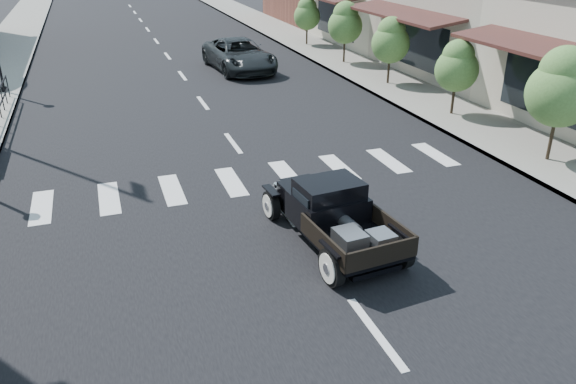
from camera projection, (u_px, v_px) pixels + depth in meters
name	position (u px, v px, depth m)	size (l,w,h in m)	color
ground	(312.00, 248.00, 12.06)	(120.00, 120.00, 0.00)	black
road	(190.00, 86.00, 24.94)	(14.00, 80.00, 0.02)	black
road_markings	(214.00, 118.00, 20.65)	(12.00, 60.00, 0.06)	silver
sidewalk_right	(363.00, 71.00, 27.43)	(3.00, 80.00, 0.15)	gray
storefront_mid	(507.00, 24.00, 26.72)	(10.00, 9.00, 4.50)	#A9A08E
storefront_far	(410.00, 4.00, 34.45)	(10.00, 9.00, 4.50)	#BDB5A0
small_tree_a	(558.00, 107.00, 15.79)	(1.89, 1.89, 3.16)	#487234
small_tree_b	(456.00, 79.00, 20.10)	(1.54, 1.54, 2.57)	#487234
small_tree_c	(390.00, 52.00, 24.27)	(1.64, 1.64, 2.74)	#487234
small_tree_d	(345.00, 33.00, 28.31)	(1.73, 1.73, 2.89)	#487234
small_tree_e	(307.00, 22.00, 33.00)	(1.55, 1.55, 2.58)	#487234
hotrod_pickup	(333.00, 213.00, 12.00)	(1.92, 4.12, 1.43)	black
second_car	(239.00, 55.00, 27.42)	(2.49, 5.41, 1.50)	black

